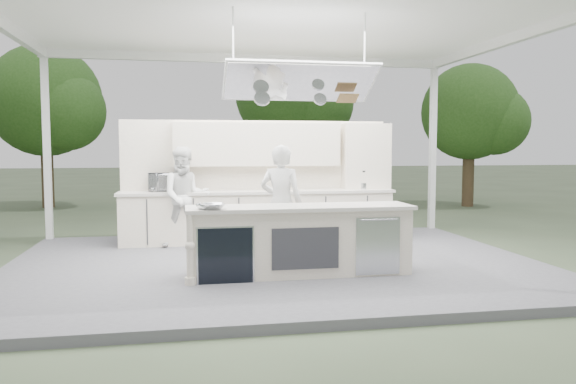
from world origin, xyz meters
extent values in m
plane|color=#4A583C|center=(0.00, 0.00, 0.00)|extent=(90.00, 90.00, 0.00)
cube|color=#5D5D62|center=(0.00, 0.00, 0.06)|extent=(8.00, 6.00, 0.12)
cube|color=white|center=(3.90, 2.90, 1.85)|extent=(0.12, 0.12, 3.70)
cube|color=white|center=(-3.90, 2.90, 1.85)|extent=(0.12, 0.12, 3.70)
cube|color=white|center=(0.00, 0.00, 3.78)|extent=(8.20, 6.20, 0.16)
cube|color=white|center=(0.00, 2.90, 3.62)|extent=(8.00, 0.12, 0.16)
cube|color=white|center=(3.90, 0.00, 3.62)|extent=(0.12, 6.00, 0.16)
cube|color=white|center=(0.20, -0.90, 2.75)|extent=(2.00, 0.71, 0.43)
cube|color=white|center=(0.20, -0.90, 2.75)|extent=(2.06, 0.76, 0.46)
cylinder|color=white|center=(-0.70, -0.90, 3.23)|extent=(0.02, 0.02, 0.95)
cylinder|color=white|center=(1.10, -0.90, 3.23)|extent=(0.02, 0.02, 0.95)
cylinder|color=silver|center=(-0.30, -0.75, 2.53)|extent=(0.22, 0.14, 0.21)
cylinder|color=silver|center=(0.50, -0.80, 2.53)|extent=(0.18, 0.12, 0.18)
cube|color=olive|center=(0.90, -0.78, 2.55)|extent=(0.28, 0.18, 0.12)
cube|color=beige|center=(0.20, -0.90, 0.57)|extent=(3.00, 0.70, 0.90)
cube|color=silver|center=(0.20, -0.90, 1.04)|extent=(3.10, 0.78, 0.05)
cylinder|color=beige|center=(-1.30, -1.25, 0.58)|extent=(0.11, 0.11, 0.92)
cube|color=black|center=(-0.85, -1.25, 0.48)|extent=(0.70, 0.04, 0.72)
cube|color=silver|center=(-0.85, -1.26, 0.48)|extent=(0.74, 0.03, 0.72)
cube|color=#2D2D32|center=(0.20, -1.26, 0.54)|extent=(0.90, 0.02, 0.55)
cube|color=silver|center=(1.20, -1.26, 0.54)|extent=(0.62, 0.02, 0.78)
cube|color=beige|center=(0.00, 1.90, 0.57)|extent=(5.00, 0.65, 0.90)
cube|color=silver|center=(0.00, 1.90, 1.04)|extent=(5.08, 0.72, 0.05)
cube|color=beige|center=(0.00, 2.20, 1.25)|extent=(5.00, 0.10, 2.25)
cube|color=beige|center=(0.00, 2.07, 1.92)|extent=(3.10, 0.38, 0.80)
cube|color=beige|center=(2.10, 2.02, 1.67)|extent=(0.90, 0.45, 1.30)
cube|color=olive|center=(2.10, 2.02, 1.67)|extent=(0.84, 0.40, 0.03)
cylinder|color=silver|center=(2.00, 1.88, 1.13)|extent=(0.20, 0.20, 0.12)
cylinder|color=black|center=(2.00, 1.88, 1.29)|extent=(0.17, 0.17, 0.20)
cylinder|color=black|center=(2.35, 1.88, 1.12)|extent=(0.16, 0.16, 0.10)
cone|color=black|center=(2.35, 1.88, 1.29)|extent=(0.14, 0.14, 0.24)
cylinder|color=#4D3C26|center=(-5.50, 10.00, 1.05)|extent=(0.36, 0.36, 2.10)
sphere|color=#345A21|center=(-5.50, 10.00, 3.29)|extent=(3.40, 3.40, 3.40)
sphere|color=#345A21|center=(-4.82, 9.49, 2.95)|extent=(2.38, 2.38, 2.38)
cylinder|color=#4D3C26|center=(2.50, 12.00, 1.22)|extent=(0.36, 0.36, 2.45)
sphere|color=#345A21|center=(2.50, 12.00, 3.85)|extent=(4.00, 4.00, 4.00)
sphere|color=#345A21|center=(3.30, 11.40, 3.45)|extent=(2.80, 2.80, 2.80)
cylinder|color=#4D3C26|center=(7.50, 8.00, 0.96)|extent=(0.36, 0.36, 1.92)
sphere|color=#345A21|center=(7.50, 8.00, 2.97)|extent=(3.00, 3.00, 3.00)
sphere|color=#345A21|center=(8.10, 7.55, 2.67)|extent=(2.10, 2.10, 2.10)
imported|color=silver|center=(0.08, -0.05, 1.01)|extent=(0.77, 0.66, 1.79)
imported|color=white|center=(-1.34, 1.55, 1.00)|extent=(0.91, 0.74, 1.76)
imported|color=silver|center=(-1.70, 2.06, 1.24)|extent=(0.64, 0.46, 0.33)
imported|color=silver|center=(-0.99, -1.15, 1.11)|extent=(0.32, 0.32, 0.08)
imported|color=silver|center=(-1.10, -1.15, 1.11)|extent=(0.30, 0.30, 0.07)
camera|label=1|loc=(-1.36, -8.38, 1.87)|focal=35.00mm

